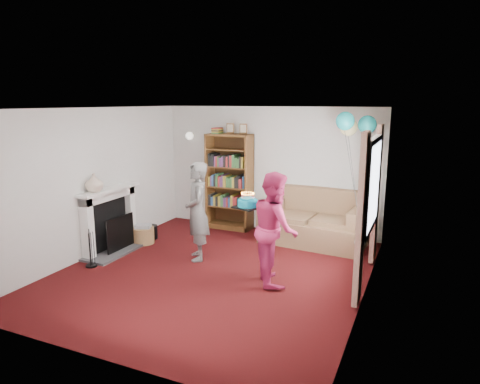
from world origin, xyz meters
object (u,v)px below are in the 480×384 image
at_px(person_striped, 197,211).
at_px(birthday_cake, 248,203).
at_px(sofa, 315,223).
at_px(bookcase, 230,183).
at_px(person_magenta, 275,228).

distance_m(person_striped, birthday_cake, 1.13).
xyz_separation_m(sofa, person_striped, (-1.58, -1.65, 0.46)).
distance_m(bookcase, person_magenta, 2.85).
relative_size(bookcase, birthday_cake, 6.10).
xyz_separation_m(bookcase, person_striped, (0.27, -1.88, -0.14)).
height_order(person_magenta, birthday_cake, person_magenta).
bearing_deg(sofa, bookcase, 178.15).
bearing_deg(sofa, person_magenta, -87.74).
height_order(sofa, person_magenta, person_magenta).
xyz_separation_m(sofa, person_magenta, (-0.10, -2.01, 0.45)).
relative_size(person_striped, birthday_cake, 4.61).
bearing_deg(birthday_cake, bookcase, 120.81).
distance_m(sofa, person_striped, 2.33).
distance_m(bookcase, sofa, 1.96).
xyz_separation_m(bookcase, birthday_cake, (1.31, -2.20, 0.17)).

